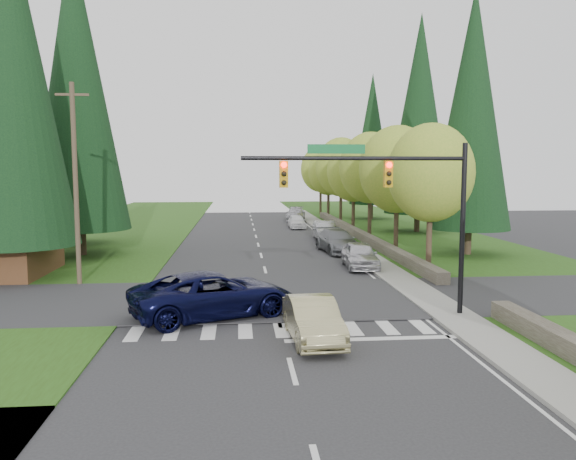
{
  "coord_description": "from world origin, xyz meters",
  "views": [
    {
      "loc": [
        -1.5,
        -16.56,
        5.76
      ],
      "look_at": [
        0.94,
        10.95,
        2.8
      ],
      "focal_mm": 35.0,
      "sensor_mm": 36.0,
      "label": 1
    }
  ],
  "objects": [
    {
      "name": "decid_tree_5",
      "position": [
        9.1,
        49.0,
        5.53
      ],
      "size": [
        4.8,
        4.8,
        8.3
      ],
      "color": "#38281C",
      "rests_on": "ground"
    },
    {
      "name": "decid_tree_0",
      "position": [
        9.2,
        14.0,
        5.6
      ],
      "size": [
        4.8,
        4.8,
        8.37
      ],
      "color": "#38281C",
      "rests_on": "ground"
    },
    {
      "name": "conifer_w_a",
      "position": [
        -13.0,
        14.0,
        10.79
      ],
      "size": [
        6.12,
        6.12,
        19.8
      ],
      "color": "#38281C",
      "rests_on": "ground"
    },
    {
      "name": "decid_tree_2",
      "position": [
        9.1,
        28.0,
        5.93
      ],
      "size": [
        5.0,
        5.0,
        8.82
      ],
      "color": "#38281C",
      "rests_on": "ground"
    },
    {
      "name": "traffic_signal",
      "position": [
        4.37,
        4.5,
        4.98
      ],
      "size": [
        8.7,
        0.37,
        6.8
      ],
      "color": "black",
      "rests_on": "ground"
    },
    {
      "name": "sedan_champagne",
      "position": [
        0.98,
        1.85,
        0.72
      ],
      "size": [
        1.78,
        4.47,
        1.45
      ],
      "primitive_type": "imported",
      "rotation": [
        0.0,
        0.0,
        0.06
      ],
      "color": "tan",
      "rests_on": "ground"
    },
    {
      "name": "cross_street",
      "position": [
        0.0,
        8.0,
        0.0
      ],
      "size": [
        120.0,
        8.0,
        0.1
      ],
      "primitive_type": "cube",
      "color": "#28282B",
      "rests_on": "ground"
    },
    {
      "name": "parked_car_e",
      "position": [
        4.99,
        46.7,
        0.76
      ],
      "size": [
        2.77,
        5.44,
        1.51
      ],
      "primitive_type": "imported",
      "rotation": [
        0.0,
        0.0,
        -0.13
      ],
      "color": "#A0A0A5",
      "rests_on": "ground"
    },
    {
      "name": "conifer_w_c",
      "position": [
        -12.0,
        22.0,
        11.29
      ],
      "size": [
        6.46,
        6.46,
        20.8
      ],
      "color": "#38281C",
      "rests_on": "ground"
    },
    {
      "name": "conifer_e_c",
      "position": [
        14.0,
        48.0,
        9.29
      ],
      "size": [
        5.1,
        5.1,
        16.8
      ],
      "color": "#38281C",
      "rests_on": "ground"
    },
    {
      "name": "decid_tree_6",
      "position": [
        9.2,
        56.0,
        5.86
      ],
      "size": [
        5.2,
        5.2,
        8.86
      ],
      "color": "#38281C",
      "rests_on": "ground"
    },
    {
      "name": "conifer_e_b",
      "position": [
        15.0,
        34.0,
        10.79
      ],
      "size": [
        6.12,
        6.12,
        19.8
      ],
      "color": "#38281C",
      "rests_on": "ground"
    },
    {
      "name": "parked_car_d",
      "position": [
        4.25,
        38.43,
        0.68
      ],
      "size": [
        1.61,
        3.98,
        1.35
      ],
      "primitive_type": "imported",
      "rotation": [
        0.0,
        0.0,
        -0.0
      ],
      "color": "silver",
      "rests_on": "ground"
    },
    {
      "name": "decid_tree_4",
      "position": [
        9.3,
        42.0,
        6.06
      ],
      "size": [
        5.4,
        5.4,
        9.18
      ],
      "color": "#38281C",
      "rests_on": "ground"
    },
    {
      "name": "sidewalk_east",
      "position": [
        6.9,
        22.0,
        0.07
      ],
      "size": [
        1.8,
        80.0,
        0.13
      ],
      "primitive_type": "cube",
      "color": "gray",
      "rests_on": "ground"
    },
    {
      "name": "parked_car_a",
      "position": [
        5.6,
        15.57,
        0.78
      ],
      "size": [
        2.07,
        4.66,
        1.56
      ],
      "primitive_type": "imported",
      "rotation": [
        0.0,
        0.0,
        -0.05
      ],
      "color": "silver",
      "rests_on": "ground"
    },
    {
      "name": "decid_tree_3",
      "position": [
        9.2,
        35.0,
        5.66
      ],
      "size": [
        5.0,
        5.0,
        8.55
      ],
      "color": "#38281C",
      "rests_on": "ground"
    },
    {
      "name": "stone_wall_north",
      "position": [
        8.6,
        30.0,
        0.35
      ],
      "size": [
        0.7,
        40.0,
        0.7
      ],
      "primitive_type": "cube",
      "color": "#4C4438",
      "rests_on": "ground"
    },
    {
      "name": "suv_navy",
      "position": [
        -2.51,
        5.26,
        0.9
      ],
      "size": [
        7.13,
        5.31,
        1.8
      ],
      "primitive_type": "imported",
      "rotation": [
        0.0,
        0.0,
        1.98
      ],
      "color": "black",
      "rests_on": "ground"
    },
    {
      "name": "ground",
      "position": [
        0.0,
        0.0,
        0.0
      ],
      "size": [
        120.0,
        120.0,
        0.0
      ],
      "primitive_type": "plane",
      "color": "#28282B",
      "rests_on": "ground"
    },
    {
      "name": "decid_tree_1",
      "position": [
        9.3,
        21.0,
        5.8
      ],
      "size": [
        5.2,
        5.2,
        8.8
      ],
      "color": "#38281C",
      "rests_on": "ground"
    },
    {
      "name": "curb_east",
      "position": [
        6.05,
        22.0,
        0.07
      ],
      "size": [
        0.2,
        80.0,
        0.13
      ],
      "primitive_type": "cube",
      "color": "gray",
      "rests_on": "ground"
    },
    {
      "name": "grass_east",
      "position": [
        13.0,
        20.0,
        0.03
      ],
      "size": [
        14.0,
        110.0,
        0.06
      ],
      "primitive_type": "cube",
      "color": "#284913",
      "rests_on": "ground"
    },
    {
      "name": "parked_car_c",
      "position": [
        5.6,
        29.0,
        0.78
      ],
      "size": [
        1.8,
        4.77,
        1.56
      ],
      "primitive_type": "imported",
      "rotation": [
        0.0,
        0.0,
        -0.03
      ],
      "color": "#A6A6AB",
      "rests_on": "ground"
    },
    {
      "name": "utility_pole",
      "position": [
        -9.5,
        12.0,
        5.14
      ],
      "size": [
        1.6,
        0.24,
        10.0
      ],
      "color": "#473828",
      "rests_on": "ground"
    },
    {
      "name": "conifer_w_e",
      "position": [
        -14.0,
        28.0,
        10.29
      ],
      "size": [
        5.78,
        5.78,
        18.8
      ],
      "color": "#38281C",
      "rests_on": "ground"
    },
    {
      "name": "grass_west",
      "position": [
        -13.0,
        20.0,
        0.03
      ],
      "size": [
        14.0,
        110.0,
        0.06
      ],
      "primitive_type": "cube",
      "color": "#284913",
      "rests_on": "ground"
    },
    {
      "name": "conifer_e_a",
      "position": [
        14.0,
        20.0,
        9.79
      ],
      "size": [
        5.44,
        5.44,
        17.8
      ],
      "color": "#38281C",
      "rests_on": "ground"
    },
    {
      "name": "parked_car_b",
      "position": [
        5.42,
        22.09,
        0.79
      ],
      "size": [
        2.83,
        5.66,
        1.58
      ],
      "primitive_type": "imported",
      "rotation": [
        0.0,
        0.0,
        0.12
      ],
      "color": "slate",
      "rests_on": "ground"
    }
  ]
}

